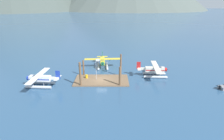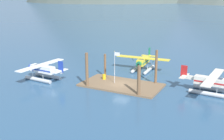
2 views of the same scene
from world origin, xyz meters
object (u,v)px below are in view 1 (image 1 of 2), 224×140
(fuel_drum, at_px, (87,76))
(seaplane_cream_stbd_fwd, at_px, (156,71))
(seaplane_white_port_aft, at_px, (41,80))
(flagpole, at_px, (97,66))
(seaplane_yellow_bow_centre, at_px, (103,62))

(fuel_drum, relative_size, seaplane_cream_stbd_fwd, 0.08)
(seaplane_white_port_aft, bearing_deg, fuel_drum, 23.00)
(seaplane_white_port_aft, bearing_deg, flagpole, 14.49)
(flagpole, xyz_separation_m, seaplane_white_port_aft, (-12.58, -3.25, -2.11))
(seaplane_white_port_aft, distance_m, seaplane_cream_stbd_fwd, 27.92)
(flagpole, relative_size, seaplane_white_port_aft, 0.51)
(seaplane_yellow_bow_centre, relative_size, seaplane_cream_stbd_fwd, 1.00)
(flagpole, distance_m, seaplane_white_port_aft, 13.17)
(fuel_drum, bearing_deg, flagpole, -20.08)
(flagpole, height_order, fuel_drum, flagpole)
(seaplane_cream_stbd_fwd, bearing_deg, flagpole, -168.97)
(fuel_drum, relative_size, seaplane_white_port_aft, 0.08)
(seaplane_white_port_aft, height_order, seaplane_cream_stbd_fwd, same)
(flagpole, bearing_deg, seaplane_white_port_aft, -165.51)
(seaplane_yellow_bow_centre, bearing_deg, fuel_drum, -110.87)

